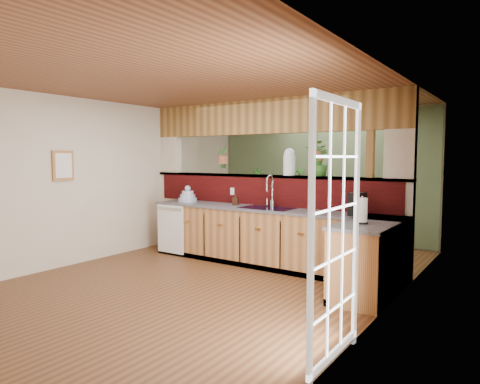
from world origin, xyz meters
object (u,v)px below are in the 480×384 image
Objects in this scene: coffee_maker at (357,205)px; shelving_console at (280,213)px; paper_towel at (362,211)px; faucet at (271,190)px; dish_stack at (188,197)px; soap_dispenser at (235,199)px; glass_jar at (289,162)px.

coffee_maker reaches higher than shelving_console.
faucet is at bearing 153.97° from paper_towel.
dish_stack is 1.06× the size of coffee_maker.
soap_dispenser is 1.06m from glass_jar.
paper_towel reaches higher than coffee_maker.
dish_stack is 1.71× the size of soap_dispenser.
soap_dispenser is 2.45m from paper_towel.
coffee_maker is at bearing -40.09° from shelving_console.
faucet reaches higher than soap_dispenser.
shelving_console is (-1.22, 1.90, -1.10)m from glass_jar.
glass_jar reaches higher than faucet.
soap_dispenser is 0.58× the size of paper_towel.
glass_jar is 0.29× the size of shelving_console.
dish_stack is at bearing 168.02° from paper_towel.
coffee_maker is at bearing -2.05° from soap_dispenser.
glass_jar is (0.21, 0.22, 0.43)m from faucet.
glass_jar is (-1.23, 0.39, 0.56)m from coffee_maker.
shelving_console is (-0.42, 2.22, -0.49)m from soap_dispenser.
faucet is 1.56× the size of paper_towel.
soap_dispenser is (0.99, 0.04, 0.01)m from dish_stack.
soap_dispenser is 0.13× the size of shelving_console.
glass_jar is at bearing 11.46° from dish_stack.
soap_dispenser is at bearing -158.27° from glass_jar.
glass_jar is at bearing 21.73° from soap_dispenser.
shelving_console is (-2.46, 2.29, -0.54)m from coffee_maker.
glass_jar is at bearing -54.25° from shelving_console.
paper_towel is at bearing -26.03° from faucet.
faucet reaches higher than shelving_console.
paper_towel is at bearing -35.00° from glass_jar.
soap_dispenser is at bearing -170.72° from faucet.
paper_towel is (0.29, -0.67, 0.01)m from coffee_maker.
paper_towel is 0.22× the size of shelving_console.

